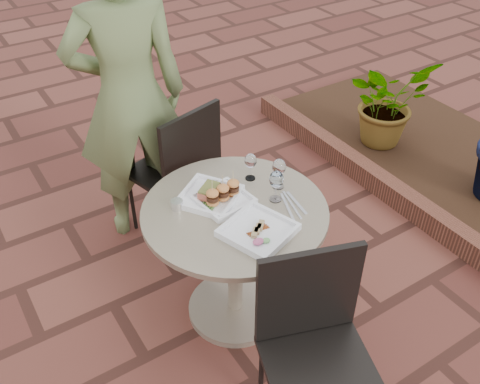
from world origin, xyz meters
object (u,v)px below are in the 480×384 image
cafe_table (235,247)px  plate_sliders (223,196)px  diner (129,98)px  chair_near (314,337)px  plate_tuna (258,230)px  plate_salmon (210,196)px  chair_far (181,164)px

cafe_table → plate_sliders: bearing=102.4°
diner → plate_sliders: bearing=110.6°
diner → plate_sliders: diner is taller
chair_near → plate_tuna: size_ratio=2.58×
plate_sliders → plate_tuna: size_ratio=0.74×
plate_salmon → plate_tuna: plate_salmon is taller
chair_far → diner: bearing=-68.5°
plate_sliders → diner: bearing=95.7°
chair_near → cafe_table: bearing=104.7°
chair_near → plate_sliders: chair_near is taller
plate_salmon → plate_tuna: size_ratio=1.02×
chair_near → plate_sliders: (0.03, 0.76, 0.21)m
chair_near → plate_salmon: size_ratio=2.52×
cafe_table → chair_near: bearing=-94.1°
chair_near → chair_far: bearing=103.8°
cafe_table → plate_salmon: size_ratio=2.44×
cafe_table → plate_sliders: plate_sliders is taller
chair_far → plate_sliders: (-0.09, -0.64, 0.21)m
chair_far → plate_sliders: chair_far is taller
diner → chair_near: bearing=106.9°
diner → plate_sliders: (0.09, -0.88, -0.16)m
chair_far → plate_tuna: 0.94m
plate_salmon → plate_sliders: (0.04, -0.05, 0.01)m
chair_near → plate_tuna: bearing=103.3°
chair_near → plate_sliders: 0.79m
chair_far → diner: diner is taller
diner → plate_tuna: size_ratio=5.16×
plate_tuna → diner: bearing=95.0°
plate_salmon → chair_far: bearing=77.2°
chair_far → chair_near: same height
plate_sliders → chair_near: bearing=-92.4°
plate_salmon → chair_near: bearing=-89.1°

